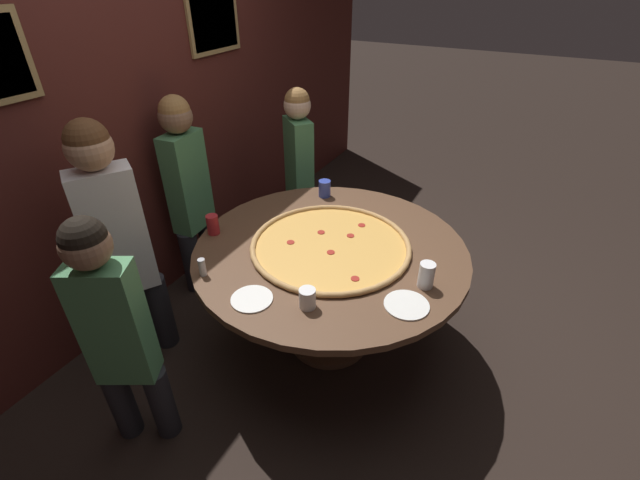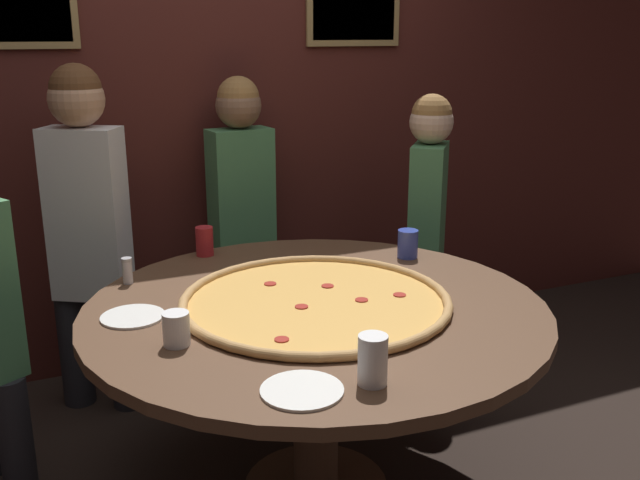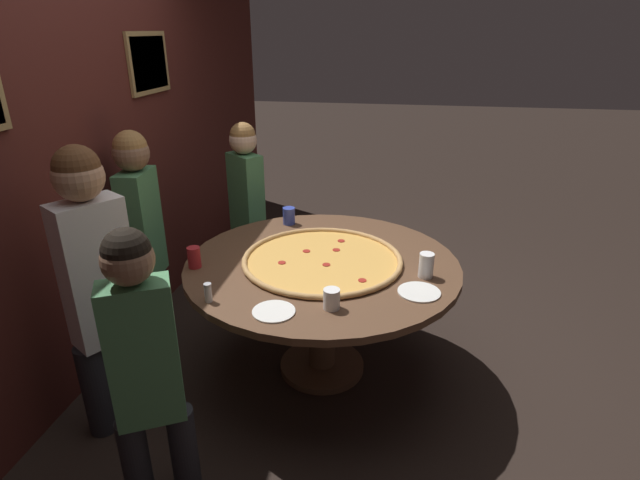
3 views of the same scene
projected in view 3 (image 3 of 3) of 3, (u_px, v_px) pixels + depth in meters
ground_plane at (322, 368)px, 3.13m from camera, size 24.00×24.00×0.00m
back_wall at (84, 154)px, 2.85m from camera, size 6.40×0.08×2.60m
dining_table at (322, 282)px, 2.90m from camera, size 1.56×1.56×0.74m
giant_pizza at (322, 259)px, 2.84m from camera, size 0.92×0.92×0.03m
drink_cup_far_right at (194, 257)px, 2.76m from camera, size 0.07×0.07×0.12m
drink_cup_far_left at (332, 299)px, 2.35m from camera, size 0.08×0.08×0.10m
drink_cup_near_left at (426, 265)px, 2.64m from camera, size 0.08×0.08×0.14m
drink_cup_near_right at (289, 216)px, 3.37m from camera, size 0.08×0.08×0.11m
white_plate_beside_cup at (419, 292)px, 2.51m from camera, size 0.22×0.22×0.01m
white_plate_near_front at (274, 311)px, 2.34m from camera, size 0.20×0.20×0.01m
condiment_shaker at (208, 293)px, 2.41m from camera, size 0.04×0.04×0.10m
diner_far_left at (142, 229)px, 3.11m from camera, size 0.37×0.21×1.43m
diner_far_right at (98, 279)px, 2.41m from camera, size 0.39×0.31×1.50m
diner_side_left at (247, 200)px, 3.77m from camera, size 0.31×0.34×1.35m
diner_centre_back at (144, 360)px, 2.00m from camera, size 0.26×0.34×1.31m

